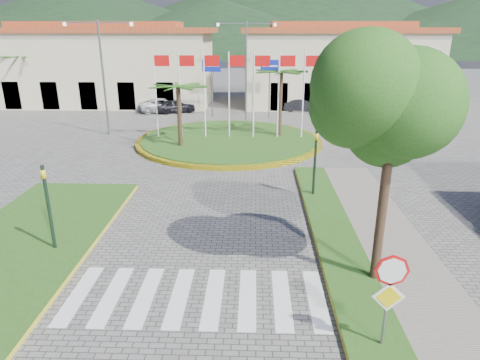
{
  "coord_description": "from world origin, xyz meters",
  "views": [
    {
      "loc": [
        1.74,
        -6.6,
        7.43
      ],
      "look_at": [
        1.24,
        8.0,
        2.23
      ],
      "focal_mm": 32.0,
      "sensor_mm": 36.0,
      "label": 1
    }
  ],
  "objects_px": {
    "deciduous_tree": "(393,117)",
    "car_dark_b": "(302,105)",
    "roundabout_island": "(229,140)",
    "white_van": "(164,105)",
    "stop_sign": "(389,288)",
    "car_dark_a": "(176,106)"
  },
  "relations": [
    {
      "from": "car_dark_b",
      "to": "stop_sign",
      "type": "bearing_deg",
      "value": 179.38
    },
    {
      "from": "roundabout_island",
      "to": "white_van",
      "type": "xyz_separation_m",
      "value": [
        -6.8,
        11.2,
        0.45
      ]
    },
    {
      "from": "deciduous_tree",
      "to": "white_van",
      "type": "relative_size",
      "value": 1.5
    },
    {
      "from": "roundabout_island",
      "to": "stop_sign",
      "type": "distance_m",
      "value": 20.69
    },
    {
      "from": "white_van",
      "to": "car_dark_b",
      "type": "relative_size",
      "value": 1.26
    },
    {
      "from": "deciduous_tree",
      "to": "car_dark_b",
      "type": "xyz_separation_m",
      "value": [
        0.75,
        28.95,
        -4.58
      ]
    },
    {
      "from": "roundabout_island",
      "to": "white_van",
      "type": "height_order",
      "value": "roundabout_island"
    },
    {
      "from": "stop_sign",
      "to": "deciduous_tree",
      "type": "bearing_deg",
      "value": 78.82
    },
    {
      "from": "car_dark_a",
      "to": "car_dark_b",
      "type": "height_order",
      "value": "car_dark_a"
    },
    {
      "from": "car_dark_a",
      "to": "car_dark_b",
      "type": "bearing_deg",
      "value": -106.88
    },
    {
      "from": "stop_sign",
      "to": "white_van",
      "type": "relative_size",
      "value": 0.59
    },
    {
      "from": "roundabout_island",
      "to": "car_dark_a",
      "type": "height_order",
      "value": "roundabout_island"
    },
    {
      "from": "roundabout_island",
      "to": "car_dark_a",
      "type": "distance_m",
      "value": 12.2
    },
    {
      "from": "roundabout_island",
      "to": "white_van",
      "type": "distance_m",
      "value": 13.11
    },
    {
      "from": "stop_sign",
      "to": "car_dark_a",
      "type": "xyz_separation_m",
      "value": [
        -10.5,
        30.86,
        -1.17
      ]
    },
    {
      "from": "deciduous_tree",
      "to": "car_dark_a",
      "type": "relative_size",
      "value": 1.88
    },
    {
      "from": "roundabout_island",
      "to": "car_dark_b",
      "type": "distance_m",
      "value": 13.49
    },
    {
      "from": "deciduous_tree",
      "to": "car_dark_a",
      "type": "distance_m",
      "value": 30.3
    },
    {
      "from": "stop_sign",
      "to": "white_van",
      "type": "bearing_deg",
      "value": 110.52
    },
    {
      "from": "deciduous_tree",
      "to": "white_van",
      "type": "bearing_deg",
      "value": 113.55
    },
    {
      "from": "white_van",
      "to": "car_dark_a",
      "type": "height_order",
      "value": "white_van"
    },
    {
      "from": "car_dark_a",
      "to": "deciduous_tree",
      "type": "bearing_deg",
      "value": 179.46
    }
  ]
}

